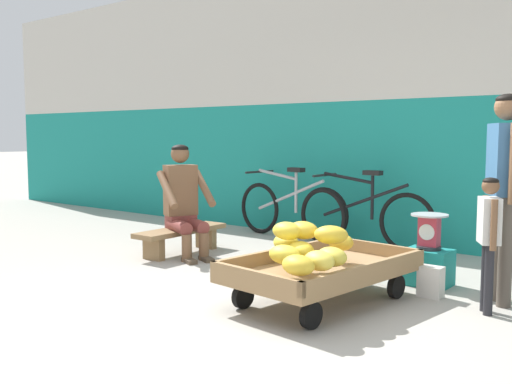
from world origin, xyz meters
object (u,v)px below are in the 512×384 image
Objects in this scene: banana_cart at (322,271)px; customer_adult at (505,175)px; bicycle_far_left at (363,216)px; customer_child at (489,230)px; weighing_scale at (429,231)px; bicycle_near_left at (289,209)px; plastic_crate at (428,267)px; vendor_seated at (184,201)px; low_bench at (181,235)px; shopping_bag at (431,282)px.

banana_cart is 1.00× the size of customer_adult.
customer_child is at bearing -41.48° from bicycle_far_left.
bicycle_near_left reaches higher than weighing_scale.
weighing_scale is 0.32× the size of customer_child.
plastic_crate is 2.45m from bicycle_near_left.
banana_cart is 0.92× the size of bicycle_far_left.
vendor_seated is at bearing -170.70° from plastic_crate.
bicycle_far_left is at bearing 51.33° from vendor_seated.
bicycle_near_left is 1.00× the size of bicycle_far_left.
banana_cart is 1.08m from plastic_crate.
customer_child is (-0.01, -0.30, -0.37)m from customer_adult.
customer_adult reaches higher than plastic_crate.
low_bench is (-2.13, 0.63, -0.04)m from banana_cart.
bicycle_far_left reaches higher than banana_cart.
customer_adult is (1.03, 0.81, 0.71)m from banana_cart.
weighing_scale is at bearing 115.35° from shopping_bag.
shopping_bag is (0.16, -0.34, -0.33)m from weighing_scale.
customer_adult is (3.08, 0.22, 0.38)m from vendor_seated.
weighing_scale is 1.67m from bicycle_far_left.
vendor_seated is 3.07m from customer_child.
shopping_bag is (2.61, 0.06, -0.45)m from vendor_seated.
bicycle_far_left reaches higher than shopping_bag.
weighing_scale is at bearing 164.15° from customer_adult.
banana_cart is 0.92× the size of bicycle_near_left.
customer_adult is at bearing -15.85° from weighing_scale.
low_bench is 2.69m from shopping_bag.
banana_cart is 5.08× the size of weighing_scale.
customer_child is (3.15, -0.12, 0.39)m from low_bench.
shopping_bag is (2.69, 0.03, -0.08)m from low_bench.
bicycle_far_left is at bearing 136.86° from plastic_crate.
shopping_bag is at bearing -64.72° from plastic_crate.
low_bench is at bearing 163.57° from banana_cart.
plastic_crate is 1.50× the size of shopping_bag.
bicycle_far_left is (-1.22, 1.14, 0.20)m from plastic_crate.
vendor_seated is 2.49m from weighing_scale.
plastic_crate is at bearing 142.05° from customer_child.
bicycle_far_left is (-1.22, 1.14, -0.10)m from weighing_scale.
customer_child is at bearing -17.53° from shopping_bag.
bicycle_near_left and bicycle_far_left have the same top height.
customer_child is (0.62, -0.48, 0.13)m from weighing_scale.
bicycle_near_left is at bearing 76.57° from low_bench.
low_bench is 2.01m from bicycle_far_left.
customer_adult is at bearing -35.58° from bicycle_far_left.
customer_child reaches higher than bicycle_near_left.
vendor_seated is 3.11m from customer_adult.
customer_child is (1.84, -1.62, 0.23)m from bicycle_far_left.
customer_child is at bearing -29.35° from bicycle_near_left.
low_bench is 1.51m from bicycle_near_left.
customer_child is (3.07, -0.08, 0.02)m from vendor_seated.
customer_adult is at bearing -15.95° from plastic_crate.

